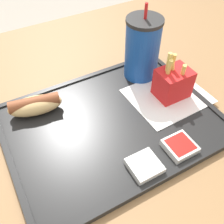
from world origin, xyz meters
The scene contains 8 objects.
dining_table centered at (0.00, 0.00, 0.38)m, with size 1.43×1.04×0.76m.
food_tray centered at (-0.01, 0.01, 0.76)m, with size 0.45×0.34×0.01m.
paper_napkin centered at (0.14, 0.01, 0.77)m, with size 0.18×0.16×0.00m.
soda_cup centered at (0.13, 0.12, 0.85)m, with size 0.09×0.09×0.19m.
hot_dog_far centered at (-0.14, 0.12, 0.79)m, with size 0.12×0.07×0.04m.
fries_carton centered at (0.15, 0.01, 0.81)m, with size 0.07×0.06×0.12m.
sauce_cup_mayo centered at (-0.02, -0.12, 0.78)m, with size 0.06×0.06×0.02m.
sauce_cup_ketchup centered at (0.07, -0.12, 0.78)m, with size 0.06×0.06×0.02m.
Camera 1 is at (-0.19, -0.32, 1.19)m, focal length 42.00 mm.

